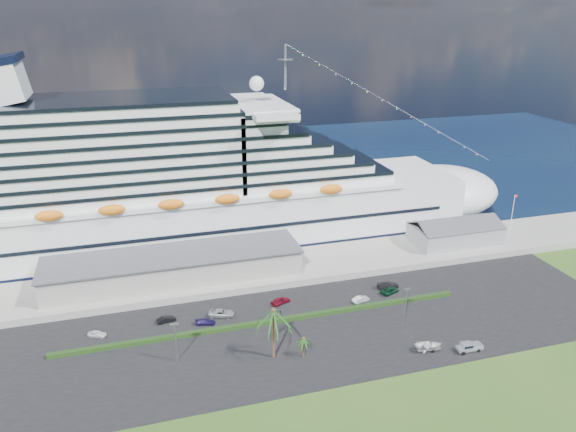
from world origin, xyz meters
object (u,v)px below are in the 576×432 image
object	(u,v)px
cruise_ship	(175,189)
parked_car_3	(205,322)
pickup_truck	(469,347)
boat_trailer	(429,346)

from	to	relation	value
cruise_ship	parked_car_3	bearing A→B (deg)	-89.12
parked_car_3	pickup_truck	size ratio (longest dim) A/B	0.79
pickup_truck	boat_trailer	size ratio (longest dim) A/B	0.85
boat_trailer	cruise_ship	bearing A→B (deg)	121.74
boat_trailer	pickup_truck	bearing A→B (deg)	-17.49
cruise_ship	parked_car_3	size ratio (longest dim) A/B	45.35
parked_car_3	boat_trailer	distance (m)	46.19
boat_trailer	parked_car_3	bearing A→B (deg)	151.28
pickup_truck	boat_trailer	distance (m)	7.87
parked_car_3	pickup_truck	xyz separation A→B (m)	(48.01, -24.56, 0.40)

